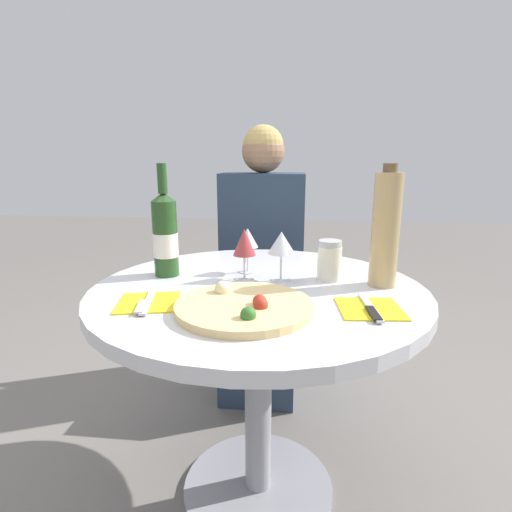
{
  "coord_description": "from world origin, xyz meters",
  "views": [
    {
      "loc": [
        0.11,
        -1.09,
        1.06
      ],
      "look_at": [
        -0.0,
        -0.05,
        0.81
      ],
      "focal_mm": 28.0,
      "sensor_mm": 36.0,
      "label": 1
    }
  ],
  "objects_px": {
    "pizza_large": "(244,306)",
    "tall_carafe": "(386,230)",
    "seated_diner": "(261,274)",
    "wine_bottle": "(165,235)",
    "dining_table": "(258,331)",
    "chair_behind_diner": "(264,282)"
  },
  "relations": [
    {
      "from": "pizza_large",
      "to": "tall_carafe",
      "type": "relative_size",
      "value": 0.97
    },
    {
      "from": "chair_behind_diner",
      "to": "seated_diner",
      "type": "xyz_separation_m",
      "value": [
        -0.0,
        -0.14,
        0.09
      ]
    },
    {
      "from": "pizza_large",
      "to": "tall_carafe",
      "type": "distance_m",
      "value": 0.47
    },
    {
      "from": "dining_table",
      "to": "pizza_large",
      "type": "distance_m",
      "value": 0.25
    },
    {
      "from": "chair_behind_diner",
      "to": "pizza_large",
      "type": "height_order",
      "value": "chair_behind_diner"
    },
    {
      "from": "wine_bottle",
      "to": "dining_table",
      "type": "bearing_deg",
      "value": -15.0
    },
    {
      "from": "dining_table",
      "to": "seated_diner",
      "type": "distance_m",
      "value": 0.68
    },
    {
      "from": "dining_table",
      "to": "pizza_large",
      "type": "relative_size",
      "value": 2.85
    },
    {
      "from": "chair_behind_diner",
      "to": "wine_bottle",
      "type": "relative_size",
      "value": 2.66
    },
    {
      "from": "dining_table",
      "to": "chair_behind_diner",
      "type": "distance_m",
      "value": 0.83
    },
    {
      "from": "seated_diner",
      "to": "pizza_large",
      "type": "bearing_deg",
      "value": 92.75
    },
    {
      "from": "seated_diner",
      "to": "tall_carafe",
      "type": "bearing_deg",
      "value": 122.85
    },
    {
      "from": "dining_table",
      "to": "chair_behind_diner",
      "type": "bearing_deg",
      "value": 93.93
    },
    {
      "from": "seated_diner",
      "to": "tall_carafe",
      "type": "relative_size",
      "value": 3.51
    },
    {
      "from": "dining_table",
      "to": "tall_carafe",
      "type": "height_order",
      "value": "tall_carafe"
    },
    {
      "from": "dining_table",
      "to": "tall_carafe",
      "type": "bearing_deg",
      "value": 7.16
    },
    {
      "from": "dining_table",
      "to": "tall_carafe",
      "type": "relative_size",
      "value": 2.77
    },
    {
      "from": "wine_bottle",
      "to": "tall_carafe",
      "type": "bearing_deg",
      "value": -3.08
    },
    {
      "from": "pizza_large",
      "to": "tall_carafe",
      "type": "bearing_deg",
      "value": 32.99
    },
    {
      "from": "pizza_large",
      "to": "tall_carafe",
      "type": "height_order",
      "value": "tall_carafe"
    },
    {
      "from": "chair_behind_diner",
      "to": "tall_carafe",
      "type": "distance_m",
      "value": 0.97
    },
    {
      "from": "tall_carafe",
      "to": "seated_diner",
      "type": "bearing_deg",
      "value": 122.85
    }
  ]
}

